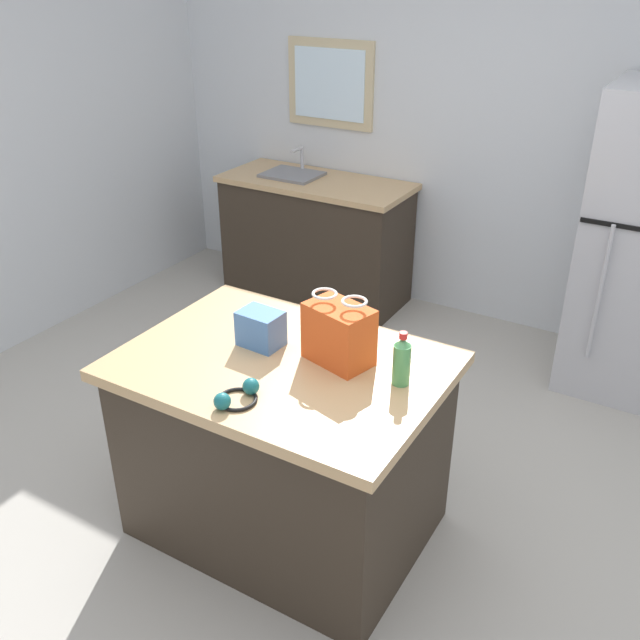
{
  "coord_description": "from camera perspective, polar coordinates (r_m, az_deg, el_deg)",
  "views": [
    {
      "loc": [
        1.28,
        -2.19,
        2.32
      ],
      "look_at": [
        -0.08,
        0.11,
        0.92
      ],
      "focal_mm": 39.27,
      "sensor_mm": 36.0,
      "label": 1
    }
  ],
  "objects": [
    {
      "name": "sink_counter",
      "position": [
        5.2,
        -0.38,
        6.73
      ],
      "size": [
        1.37,
        0.6,
        1.08
      ],
      "color": "#33281E",
      "rests_on": "ground"
    },
    {
      "name": "back_wall",
      "position": [
        4.8,
        14.91,
        15.47
      ],
      "size": [
        5.19,
        0.13,
        2.75
      ],
      "color": "silver",
      "rests_on": "ground"
    },
    {
      "name": "shopping_bag",
      "position": [
        2.76,
        1.55,
        -1.1
      ],
      "size": [
        0.3,
        0.23,
        0.29
      ],
      "color": "#DB511E",
      "rests_on": "kitchen_island"
    },
    {
      "name": "ground",
      "position": [
        3.44,
        0.26,
        -14.82
      ],
      "size": [
        6.23,
        6.23,
        0.0
      ],
      "primitive_type": "plane",
      "color": "#ADA89E"
    },
    {
      "name": "kitchen_island",
      "position": [
        3.06,
        -2.91,
        -10.27
      ],
      "size": [
        1.29,
        0.93,
        0.87
      ],
      "color": "#33281E",
      "rests_on": "ground"
    },
    {
      "name": "ear_defenders",
      "position": [
        2.58,
        -6.78,
        -6.15
      ],
      "size": [
        0.18,
        0.2,
        0.06
      ],
      "color": "black",
      "rests_on": "kitchen_island"
    },
    {
      "name": "small_box",
      "position": [
        2.9,
        -4.85,
        -0.69
      ],
      "size": [
        0.18,
        0.14,
        0.15
      ],
      "primitive_type": "cube",
      "rotation": [
        0.0,
        0.0,
        -0.05
      ],
      "color": "#4775B7",
      "rests_on": "kitchen_island"
    },
    {
      "name": "bottle",
      "position": [
        2.64,
        6.68,
        -3.34
      ],
      "size": [
        0.07,
        0.07,
        0.22
      ],
      "color": "#4C9956",
      "rests_on": "kitchen_island"
    }
  ]
}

